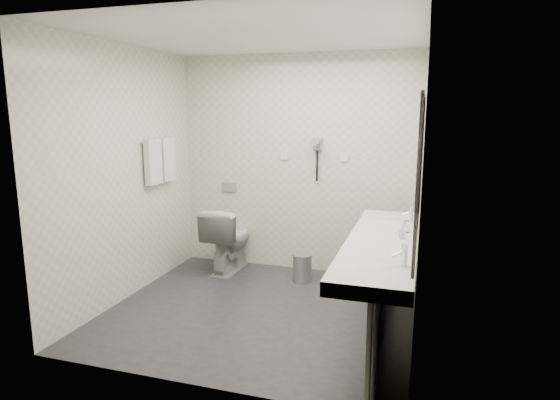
% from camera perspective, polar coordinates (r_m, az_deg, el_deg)
% --- Properties ---
extents(floor, '(2.80, 2.80, 0.00)m').
position_cam_1_polar(floor, '(4.59, -2.41, -13.23)').
color(floor, '#262529').
rests_on(floor, ground).
extents(ceiling, '(2.80, 2.80, 0.00)m').
position_cam_1_polar(ceiling, '(4.24, -2.69, 19.36)').
color(ceiling, silver).
rests_on(ceiling, wall_back).
extents(wall_back, '(2.80, 0.00, 2.80)m').
position_cam_1_polar(wall_back, '(5.47, 2.05, 4.30)').
color(wall_back, beige).
rests_on(wall_back, floor).
extents(wall_front, '(2.80, 0.00, 2.80)m').
position_cam_1_polar(wall_front, '(3.06, -10.74, -1.01)').
color(wall_front, beige).
rests_on(wall_front, floor).
extents(wall_left, '(0.00, 2.60, 2.60)m').
position_cam_1_polar(wall_left, '(4.89, -18.22, 2.99)').
color(wall_left, beige).
rests_on(wall_left, floor).
extents(wall_right, '(0.00, 2.60, 2.60)m').
position_cam_1_polar(wall_right, '(3.99, 16.74, 1.45)').
color(wall_right, beige).
rests_on(wall_right, floor).
extents(vanity_counter, '(0.55, 2.20, 0.10)m').
position_cam_1_polar(vanity_counter, '(3.91, 12.30, -5.31)').
color(vanity_counter, silver).
rests_on(vanity_counter, floor).
extents(vanity_panel, '(0.03, 2.15, 0.75)m').
position_cam_1_polar(vanity_panel, '(4.04, 12.42, -11.14)').
color(vanity_panel, gray).
rests_on(vanity_panel, floor).
extents(vanity_post_near, '(0.06, 0.06, 0.75)m').
position_cam_1_polar(vanity_post_near, '(3.10, 11.26, -18.20)').
color(vanity_post_near, silver).
rests_on(vanity_post_near, floor).
extents(vanity_post_far, '(0.06, 0.06, 0.75)m').
position_cam_1_polar(vanity_post_far, '(5.02, 13.79, -6.83)').
color(vanity_post_far, silver).
rests_on(vanity_post_far, floor).
extents(mirror, '(0.02, 2.20, 1.05)m').
position_cam_1_polar(mirror, '(3.77, 16.64, 3.99)').
color(mirror, '#B2BCC6').
rests_on(mirror, wall_right).
extents(basin_near, '(0.40, 0.31, 0.05)m').
position_cam_1_polar(basin_near, '(3.28, 11.32, -7.77)').
color(basin_near, silver).
rests_on(basin_near, vanity_counter).
extents(basin_far, '(0.40, 0.31, 0.05)m').
position_cam_1_polar(basin_far, '(4.53, 13.04, -2.68)').
color(basin_far, silver).
rests_on(basin_far, vanity_counter).
extents(faucet_near, '(0.04, 0.04, 0.15)m').
position_cam_1_polar(faucet_near, '(3.24, 14.83, -6.48)').
color(faucet_near, silver).
rests_on(faucet_near, vanity_counter).
extents(faucet_far, '(0.04, 0.04, 0.15)m').
position_cam_1_polar(faucet_far, '(4.50, 15.57, -1.70)').
color(faucet_far, silver).
rests_on(faucet_far, vanity_counter).
extents(soap_bottle_a, '(0.06, 0.06, 0.11)m').
position_cam_1_polar(soap_bottle_a, '(3.93, 14.53, -3.74)').
color(soap_bottle_a, beige).
rests_on(soap_bottle_a, vanity_counter).
extents(glass_left, '(0.07, 0.07, 0.10)m').
position_cam_1_polar(glass_left, '(4.13, 15.06, -3.14)').
color(glass_left, silver).
rests_on(glass_left, vanity_counter).
extents(toilet, '(0.44, 0.76, 0.76)m').
position_cam_1_polar(toilet, '(5.58, -6.29, -4.72)').
color(toilet, silver).
rests_on(toilet, floor).
extents(flush_plate, '(0.18, 0.02, 0.12)m').
position_cam_1_polar(flush_plate, '(5.77, -6.18, 1.58)').
color(flush_plate, '#B2B5BA').
rests_on(flush_plate, wall_back).
extents(pedal_bin, '(0.21, 0.21, 0.29)m').
position_cam_1_polar(pedal_bin, '(5.26, 2.73, -8.29)').
color(pedal_bin, '#B2B5BA').
rests_on(pedal_bin, floor).
extents(bin_lid, '(0.21, 0.21, 0.02)m').
position_cam_1_polar(bin_lid, '(5.22, 2.75, -6.69)').
color(bin_lid, '#B2B5BA').
rests_on(bin_lid, pedal_bin).
extents(towel_rail, '(0.02, 0.62, 0.02)m').
position_cam_1_polar(towel_rail, '(5.29, -14.52, 7.01)').
color(towel_rail, silver).
rests_on(towel_rail, wall_left).
extents(towel_near, '(0.07, 0.24, 0.48)m').
position_cam_1_polar(towel_near, '(5.18, -15.12, 4.46)').
color(towel_near, silver).
rests_on(towel_near, towel_rail).
extents(towel_far, '(0.07, 0.24, 0.48)m').
position_cam_1_polar(towel_far, '(5.42, -13.54, 4.80)').
color(towel_far, silver).
rests_on(towel_far, towel_rail).
extents(dryer_cradle, '(0.10, 0.04, 0.14)m').
position_cam_1_polar(dryer_cradle, '(5.36, 4.59, 6.82)').
color(dryer_cradle, gray).
rests_on(dryer_cradle, wall_back).
extents(dryer_barrel, '(0.08, 0.14, 0.08)m').
position_cam_1_polar(dryer_barrel, '(5.29, 4.43, 7.10)').
color(dryer_barrel, gray).
rests_on(dryer_barrel, dryer_cradle).
extents(dryer_cord, '(0.02, 0.02, 0.35)m').
position_cam_1_polar(dryer_cord, '(5.37, 4.51, 4.15)').
color(dryer_cord, black).
rests_on(dryer_cord, dryer_cradle).
extents(switch_plate_a, '(0.09, 0.02, 0.09)m').
position_cam_1_polar(switch_plate_a, '(5.49, 0.51, 5.38)').
color(switch_plate_a, silver).
rests_on(switch_plate_a, wall_back).
extents(switch_plate_b, '(0.09, 0.02, 0.09)m').
position_cam_1_polar(switch_plate_b, '(5.33, 7.77, 5.12)').
color(switch_plate_b, silver).
rests_on(switch_plate_b, wall_back).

